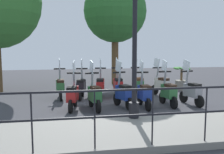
% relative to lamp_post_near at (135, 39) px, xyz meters
% --- Properties ---
extents(ground_plane, '(28.00, 28.00, 0.00)m').
position_rel_lamp_post_near_xyz_m(ground_plane, '(2.40, -0.39, -2.15)').
color(ground_plane, '#38383D').
extents(promenade_walkway, '(2.20, 20.00, 0.15)m').
position_rel_lamp_post_near_xyz_m(promenade_walkway, '(-0.75, -0.39, -2.08)').
color(promenade_walkway, gray).
rests_on(promenade_walkway, ground_plane).
extents(fence_railing, '(0.04, 16.03, 1.07)m').
position_rel_lamp_post_near_xyz_m(fence_railing, '(-1.80, -0.39, -1.27)').
color(fence_railing, black).
rests_on(fence_railing, promenade_walkway).
extents(lamp_post_near, '(0.26, 0.90, 4.50)m').
position_rel_lamp_post_near_xyz_m(lamp_post_near, '(0.00, 0.00, 0.00)').
color(lamp_post_near, black).
rests_on(lamp_post_near, promenade_walkway).
extents(tree_distant, '(3.26, 3.26, 5.45)m').
position_rel_lamp_post_near_xyz_m(tree_distant, '(6.97, -0.84, 1.64)').
color(tree_distant, brown).
rests_on(tree_distant, ground_plane).
extents(potted_palm, '(1.06, 0.66, 1.05)m').
position_rel_lamp_post_near_xyz_m(potted_palm, '(4.47, -3.45, -1.71)').
color(potted_palm, slate).
rests_on(potted_palm, ground_plane).
extents(scooter_near_0, '(1.22, 0.48, 1.54)m').
position_rel_lamp_post_near_xyz_m(scooter_near_0, '(1.65, -2.46, -1.67)').
color(scooter_near_0, black).
rests_on(scooter_near_0, ground_plane).
extents(scooter_near_1, '(1.23, 0.44, 1.54)m').
position_rel_lamp_post_near_xyz_m(scooter_near_1, '(1.63, -1.61, -1.67)').
color(scooter_near_1, black).
rests_on(scooter_near_1, ground_plane).
extents(scooter_near_2, '(1.23, 0.44, 1.54)m').
position_rel_lamp_post_near_xyz_m(scooter_near_2, '(1.53, -0.75, -1.67)').
color(scooter_near_2, black).
rests_on(scooter_near_2, ground_plane).
extents(scooter_near_3, '(1.20, 0.54, 1.54)m').
position_rel_lamp_post_near_xyz_m(scooter_near_3, '(1.67, -0.09, -1.67)').
color(scooter_near_3, black).
rests_on(scooter_near_3, ground_plane).
extents(scooter_near_4, '(1.23, 0.46, 1.54)m').
position_rel_lamp_post_near_xyz_m(scooter_near_4, '(1.57, 0.85, -1.67)').
color(scooter_near_4, black).
rests_on(scooter_near_4, ground_plane).
extents(scooter_near_5, '(1.22, 0.49, 1.54)m').
position_rel_lamp_post_near_xyz_m(scooter_near_5, '(1.70, 1.51, -1.67)').
color(scooter_near_5, black).
rests_on(scooter_near_5, ground_plane).
extents(scooter_far_0, '(1.20, 0.54, 1.54)m').
position_rel_lamp_post_near_xyz_m(scooter_far_0, '(3.25, -2.01, -1.67)').
color(scooter_far_0, black).
rests_on(scooter_far_0, ground_plane).
extents(scooter_far_1, '(1.23, 0.44, 1.54)m').
position_rel_lamp_post_near_xyz_m(scooter_far_1, '(3.47, -1.10, -1.67)').
color(scooter_far_1, black).
rests_on(scooter_far_1, ground_plane).
extents(scooter_far_2, '(1.23, 0.44, 1.54)m').
position_rel_lamp_post_near_xyz_m(scooter_far_2, '(3.42, -0.28, -1.67)').
color(scooter_far_2, black).
rests_on(scooter_far_2, ground_plane).
extents(scooter_far_3, '(1.23, 0.47, 1.54)m').
position_rel_lamp_post_near_xyz_m(scooter_far_3, '(3.41, 0.42, -1.67)').
color(scooter_far_3, black).
rests_on(scooter_far_3, ground_plane).
extents(scooter_far_4, '(1.22, 0.48, 1.54)m').
position_rel_lamp_post_near_xyz_m(scooter_far_4, '(3.35, 1.16, -1.67)').
color(scooter_far_4, black).
rests_on(scooter_far_4, ground_plane).
extents(scooter_far_5, '(1.23, 0.44, 1.54)m').
position_rel_lamp_post_near_xyz_m(scooter_far_5, '(3.43, 1.94, -1.67)').
color(scooter_far_5, black).
rests_on(scooter_far_5, ground_plane).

